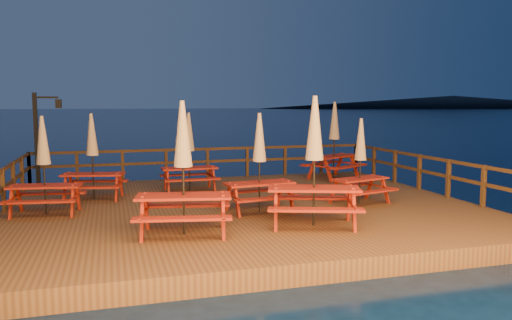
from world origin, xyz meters
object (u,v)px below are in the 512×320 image
object	(u,v)px
picnic_table_1	(259,161)
lamp_post	(41,131)
picnic_table_0	(314,159)
picnic_table_2	(44,164)

from	to	relation	value
picnic_table_1	lamp_post	bearing A→B (deg)	129.17
lamp_post	picnic_table_0	size ratio (longest dim) A/B	1.06
lamp_post	picnic_table_2	world-z (taller)	lamp_post
lamp_post	picnic_table_1	bearing A→B (deg)	-44.38
lamp_post	picnic_table_0	bearing A→B (deg)	-48.65
lamp_post	picnic_table_1	distance (m)	7.83
picnic_table_1	picnic_table_2	size ratio (longest dim) A/B	1.03
picnic_table_2	picnic_table_1	bearing A→B (deg)	-4.57
picnic_table_0	picnic_table_2	bearing A→B (deg)	172.48
picnic_table_2	picnic_table_0	bearing A→B (deg)	-18.04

